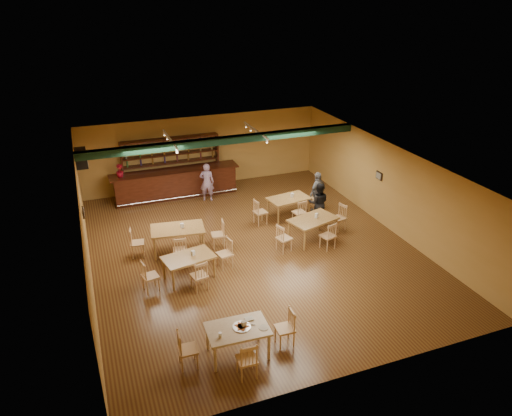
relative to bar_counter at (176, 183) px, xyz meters
name	(u,v)px	position (x,y,z in m)	size (l,w,h in m)	color
floor	(252,249)	(1.39, -5.15, -0.56)	(12.00, 12.00, 0.00)	#4F2D16
ceiling_beam	(225,140)	(1.39, -2.35, 2.31)	(10.00, 0.30, 0.25)	black
track_rail_left	(170,139)	(-0.41, -1.75, 2.38)	(0.05, 2.50, 0.05)	white
track_rail_right	(256,130)	(2.79, -1.75, 2.38)	(0.05, 2.50, 0.05)	white
ac_unit	(81,158)	(-3.41, -0.95, 1.79)	(0.34, 0.70, 0.48)	white
picture_left	(83,212)	(-3.58, -4.15, 1.14)	(0.04, 0.34, 0.28)	black
picture_right	(379,176)	(6.36, -4.65, 1.14)	(0.04, 0.34, 0.28)	black
bar_counter	(176,183)	(0.00, 0.00, 0.00)	(5.12, 0.85, 1.13)	#32140A
back_bar_hutch	(172,165)	(0.00, 0.63, 0.57)	(3.96, 0.40, 2.28)	#32140A
poinsettia	(120,171)	(-2.11, 0.00, 0.82)	(0.29, 0.29, 0.51)	maroon
dining_table_a	(178,240)	(-0.87, -4.45, -0.15)	(1.66, 1.00, 0.83)	olive
dining_table_b	(288,207)	(3.49, -3.33, -0.19)	(1.50, 0.90, 0.75)	olive
dining_table_c	(189,267)	(-0.92, -6.11, -0.20)	(1.44, 0.86, 0.72)	olive
dining_table_d	(313,229)	(3.50, -5.27, -0.17)	(1.58, 0.95, 0.79)	olive
near_table	(238,341)	(-0.63, -9.67, -0.19)	(1.41, 0.91, 0.76)	tan
pizza_tray	(242,327)	(-0.53, -9.67, 0.20)	(0.40, 0.40, 0.01)	silver
parmesan_shaker	(220,335)	(-1.09, -9.82, 0.25)	(0.07, 0.07, 0.11)	#EAE5C6
napkin_stack	(249,319)	(-0.28, -9.47, 0.21)	(0.20, 0.15, 0.03)	white
pizza_server	(247,324)	(-0.38, -9.62, 0.21)	(0.32, 0.09, 0.00)	silver
side_plate	(264,328)	(-0.08, -9.87, 0.20)	(0.22, 0.22, 0.01)	white
patron_bar	(207,182)	(1.08, -0.83, 0.21)	(0.56, 0.37, 1.55)	purple
patron_right_a	(318,203)	(4.29, -4.13, 0.19)	(0.73, 0.57, 1.51)	black
patron_right_b	(318,192)	(4.70, -3.27, 0.22)	(0.92, 0.38, 1.56)	slate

